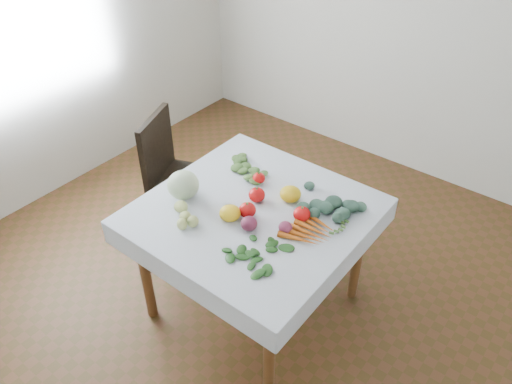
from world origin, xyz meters
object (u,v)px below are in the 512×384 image
at_px(table, 254,224).
at_px(cabbage, 183,185).
at_px(heirloom_back, 290,194).
at_px(chair, 173,169).
at_px(carrot_bunch, 310,231).

relative_size(table, cabbage, 5.76).
xyz_separation_m(table, heirloom_back, (0.10, 0.19, 0.14)).
height_order(cabbage, heirloom_back, cabbage).
bearing_deg(table, heirloom_back, 61.43).
xyz_separation_m(chair, heirloom_back, (0.98, -0.04, 0.28)).
distance_m(table, cabbage, 0.44).
distance_m(table, carrot_bunch, 0.36).
bearing_deg(carrot_bunch, cabbage, -166.34).
bearing_deg(chair, heirloom_back, -2.23).
xyz_separation_m(heirloom_back, carrot_bunch, (0.23, -0.16, -0.02)).
distance_m(chair, heirloom_back, 1.02).
bearing_deg(carrot_bunch, table, -175.20).
height_order(chair, heirloom_back, chair).
bearing_deg(table, cabbage, -158.88).
distance_m(heirloom_back, carrot_bunch, 0.28).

